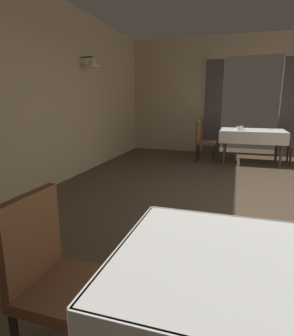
% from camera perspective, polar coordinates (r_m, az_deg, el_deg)
% --- Properties ---
extents(ground, '(10.08, 10.08, 0.00)m').
position_cam_1_polar(ground, '(4.04, 20.64, -7.60)').
color(ground, '#4C3D2D').
extents(wall_left, '(0.49, 8.40, 3.00)m').
position_cam_1_polar(wall_left, '(4.77, -20.74, 13.96)').
color(wall_left, tan).
rests_on(wall_left, ground).
extents(wall_back, '(6.40, 0.27, 3.00)m').
position_cam_1_polar(wall_back, '(7.97, 20.09, 13.46)').
color(wall_back, tan).
rests_on(wall_back, ground).
extents(dining_table_near, '(1.45, 0.94, 0.75)m').
position_cam_1_polar(dining_table_near, '(1.36, 26.87, -20.68)').
color(dining_table_near, '#4C3D2D').
rests_on(dining_table_near, ground).
extents(dining_table_mid, '(1.39, 0.95, 0.75)m').
position_cam_1_polar(dining_table_mid, '(6.82, 20.36, 6.41)').
color(dining_table_mid, '#4C3D2D').
rests_on(dining_table_mid, ground).
extents(chair_near_left, '(0.44, 0.44, 0.93)m').
position_cam_1_polar(chair_near_left, '(1.65, -18.28, -19.30)').
color(chair_near_left, black).
rests_on(chair_near_left, ground).
extents(chair_mid_left, '(0.44, 0.44, 0.93)m').
position_cam_1_polar(chair_mid_left, '(6.77, 11.10, 5.73)').
color(chair_mid_left, black).
rests_on(chair_mid_left, ground).
extents(plate_mid_a, '(0.20, 0.20, 0.01)m').
position_cam_1_polar(plate_mid_a, '(7.09, 23.04, 7.21)').
color(plate_mid_a, white).
rests_on(plate_mid_a, dining_table_mid).
extents(glass_mid_b, '(0.08, 0.08, 0.09)m').
position_cam_1_polar(glass_mid_b, '(6.55, 17.87, 7.56)').
color(glass_mid_b, silver).
rests_on(glass_mid_b, dining_table_mid).
extents(glass_mid_c, '(0.08, 0.08, 0.08)m').
position_cam_1_polar(glass_mid_c, '(6.82, 18.38, 7.69)').
color(glass_mid_c, silver).
rests_on(glass_mid_c, dining_table_mid).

